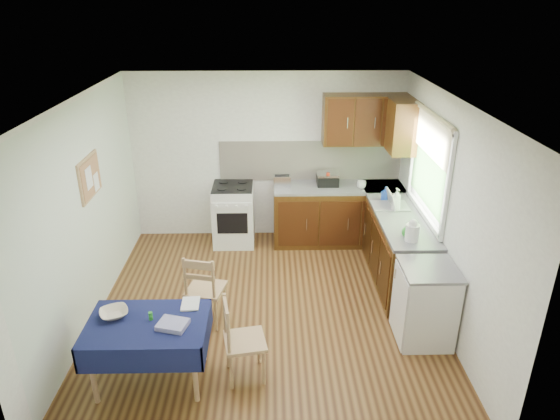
{
  "coord_description": "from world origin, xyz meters",
  "views": [
    {
      "loc": [
        0.05,
        -5.0,
        3.5
      ],
      "look_at": [
        0.16,
        0.35,
        1.16
      ],
      "focal_mm": 32.0,
      "sensor_mm": 36.0,
      "label": 1
    }
  ],
  "objects_px": {
    "sandwich_press": "(328,179)",
    "chair_far": "(204,287)",
    "dining_table": "(148,332)",
    "kettle": "(412,231)",
    "dish_rack": "(390,205)",
    "chair_near": "(240,338)",
    "toaster": "(282,181)"
  },
  "relations": [
    {
      "from": "dish_rack",
      "to": "dining_table",
      "type": "bearing_deg",
      "value": -147.97
    },
    {
      "from": "sandwich_press",
      "to": "dish_rack",
      "type": "height_order",
      "value": "dish_rack"
    },
    {
      "from": "chair_near",
      "to": "dish_rack",
      "type": "bearing_deg",
      "value": -51.75
    },
    {
      "from": "dining_table",
      "to": "toaster",
      "type": "relative_size",
      "value": 4.58
    },
    {
      "from": "dining_table",
      "to": "kettle",
      "type": "bearing_deg",
      "value": 8.71
    },
    {
      "from": "dish_rack",
      "to": "kettle",
      "type": "xyz_separation_m",
      "value": [
        0.03,
        -0.98,
        0.09
      ]
    },
    {
      "from": "dining_table",
      "to": "chair_far",
      "type": "xyz_separation_m",
      "value": [
        0.41,
        0.91,
        -0.1
      ]
    },
    {
      "from": "sandwich_press",
      "to": "kettle",
      "type": "distance_m",
      "value": 1.97
    },
    {
      "from": "sandwich_press",
      "to": "kettle",
      "type": "height_order",
      "value": "kettle"
    },
    {
      "from": "dining_table",
      "to": "kettle",
      "type": "height_order",
      "value": "kettle"
    },
    {
      "from": "chair_far",
      "to": "sandwich_press",
      "type": "distance_m",
      "value": 2.67
    },
    {
      "from": "dining_table",
      "to": "kettle",
      "type": "distance_m",
      "value": 3.04
    },
    {
      "from": "sandwich_press",
      "to": "kettle",
      "type": "relative_size",
      "value": 1.16
    },
    {
      "from": "dish_rack",
      "to": "kettle",
      "type": "relative_size",
      "value": 1.76
    },
    {
      "from": "chair_near",
      "to": "dish_rack",
      "type": "distance_m",
      "value": 2.87
    },
    {
      "from": "dining_table",
      "to": "sandwich_press",
      "type": "distance_m",
      "value": 3.63
    },
    {
      "from": "chair_far",
      "to": "chair_near",
      "type": "xyz_separation_m",
      "value": [
        0.45,
        -0.87,
        -0.01
      ]
    },
    {
      "from": "toaster",
      "to": "dining_table",
      "type": "bearing_deg",
      "value": -135.31
    },
    {
      "from": "sandwich_press",
      "to": "chair_near",
      "type": "bearing_deg",
      "value": -114.92
    },
    {
      "from": "dining_table",
      "to": "chair_near",
      "type": "xyz_separation_m",
      "value": [
        0.86,
        0.04,
        -0.11
      ]
    },
    {
      "from": "sandwich_press",
      "to": "chair_far",
      "type": "bearing_deg",
      "value": -131.15
    },
    {
      "from": "kettle",
      "to": "chair_far",
      "type": "bearing_deg",
      "value": -173.4
    },
    {
      "from": "sandwich_press",
      "to": "kettle",
      "type": "xyz_separation_m",
      "value": [
        0.77,
        -1.81,
        0.03
      ]
    },
    {
      "from": "chair_far",
      "to": "chair_near",
      "type": "height_order",
      "value": "chair_far"
    },
    {
      "from": "chair_near",
      "to": "sandwich_press",
      "type": "distance_m",
      "value": 3.21
    },
    {
      "from": "dining_table",
      "to": "toaster",
      "type": "xyz_separation_m",
      "value": [
        1.33,
        2.93,
        0.41
      ]
    },
    {
      "from": "chair_far",
      "to": "chair_near",
      "type": "relative_size",
      "value": 1.03
    },
    {
      "from": "chair_near",
      "to": "dish_rack",
      "type": "height_order",
      "value": "dish_rack"
    },
    {
      "from": "dish_rack",
      "to": "chair_near",
      "type": "bearing_deg",
      "value": -137.76
    },
    {
      "from": "dish_rack",
      "to": "kettle",
      "type": "height_order",
      "value": "kettle"
    },
    {
      "from": "chair_near",
      "to": "dining_table",
      "type": "bearing_deg",
      "value": 82.41
    },
    {
      "from": "chair_far",
      "to": "dish_rack",
      "type": "xyz_separation_m",
      "value": [
        2.33,
        1.25,
        0.45
      ]
    }
  ]
}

